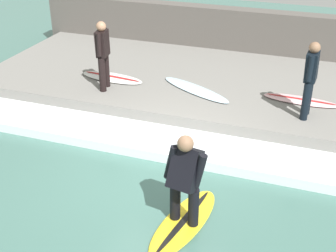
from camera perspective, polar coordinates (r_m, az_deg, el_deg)
The scene contains 11 objects.
ground_plane at distance 8.52m, azimuth -1.31°, elevation -5.89°, with size 28.00×28.00×0.00m, color #426B60.
concrete_ledge at distance 11.54m, azimuth 5.20°, elevation 4.75°, with size 4.40×11.05×0.44m, color slate.
back_wall at distance 13.60m, azimuth 8.01°, elevation 10.77°, with size 0.50×11.60×1.58m, color #544F49.
wave_foam_crest at distance 9.23m, azimuth 0.76°, elevation -2.30°, with size 1.11×10.50×0.20m, color silver.
surfboard_riding at distance 7.41m, azimuth 1.95°, elevation -11.62°, with size 1.93×0.92×0.07m.
surfer_riding at distance 6.89m, azimuth 2.06°, elevation -6.12°, with size 0.55×0.69×1.50m.
surfer_waiting_near at distance 10.64m, azimuth -7.95°, elevation 8.94°, with size 0.53×0.28×1.57m.
surfboard_waiting_near at distance 11.48m, azimuth -6.83°, elevation 5.89°, with size 0.73×1.69×0.07m.
surfer_waiting_far at distance 9.61m, azimuth 16.97°, elevation 5.85°, with size 0.53×0.26×1.57m.
surfboard_waiting_far at distance 10.59m, azimuth 15.89°, elevation 3.03°, with size 0.56×1.65×0.07m.
surfboard_spare at distance 10.75m, azimuth 3.38°, elevation 4.47°, with size 1.33×1.97×0.06m.
Camera 1 is at (-6.60, -2.55, 4.75)m, focal length 50.00 mm.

